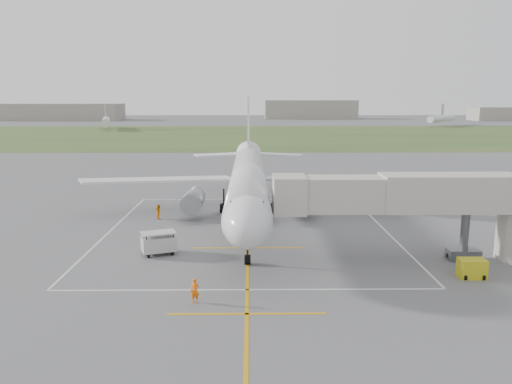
{
  "coord_description": "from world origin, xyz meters",
  "views": [
    {
      "loc": [
        0.23,
        -53.21,
        13.26
      ],
      "look_at": [
        0.81,
        -4.0,
        4.0
      ],
      "focal_mm": 35.0,
      "sensor_mm": 36.0,
      "label": 1
    }
  ],
  "objects_px": {
    "airliner": "(248,180)",
    "ramp_worker_wing": "(159,212)",
    "gpu_unit": "(472,269)",
    "baggage_cart": "(159,243)",
    "jet_bridge": "(439,204)",
    "ramp_worker_nose": "(195,291)"
  },
  "relations": [
    {
      "from": "airliner",
      "to": "ramp_worker_wing",
      "type": "bearing_deg",
      "value": 177.37
    },
    {
      "from": "gpu_unit",
      "to": "ramp_worker_wing",
      "type": "distance_m",
      "value": 32.85
    },
    {
      "from": "airliner",
      "to": "baggage_cart",
      "type": "bearing_deg",
      "value": -121.37
    },
    {
      "from": "jet_bridge",
      "to": "baggage_cart",
      "type": "height_order",
      "value": "jet_bridge"
    },
    {
      "from": "airliner",
      "to": "ramp_worker_wing",
      "type": "distance_m",
      "value": 10.6
    },
    {
      "from": "airliner",
      "to": "ramp_worker_wing",
      "type": "relative_size",
      "value": 28.55
    },
    {
      "from": "ramp_worker_nose",
      "to": "ramp_worker_wing",
      "type": "bearing_deg",
      "value": 113.39
    },
    {
      "from": "jet_bridge",
      "to": "gpu_unit",
      "type": "distance_m",
      "value": 5.98
    },
    {
      "from": "jet_bridge",
      "to": "baggage_cart",
      "type": "bearing_deg",
      "value": 175.84
    },
    {
      "from": "ramp_worker_nose",
      "to": "baggage_cart",
      "type": "bearing_deg",
      "value": 119.88
    },
    {
      "from": "gpu_unit",
      "to": "baggage_cart",
      "type": "bearing_deg",
      "value": 167.43
    },
    {
      "from": "jet_bridge",
      "to": "ramp_worker_nose",
      "type": "distance_m",
      "value": 21.39
    },
    {
      "from": "baggage_cart",
      "to": "ramp_worker_wing",
      "type": "distance_m",
      "value": 13.21
    },
    {
      "from": "jet_bridge",
      "to": "ramp_worker_nose",
      "type": "xyz_separation_m",
      "value": [
        -19.14,
        -8.7,
        -3.91
      ]
    },
    {
      "from": "jet_bridge",
      "to": "gpu_unit",
      "type": "bearing_deg",
      "value": -75.35
    },
    {
      "from": "gpu_unit",
      "to": "ramp_worker_nose",
      "type": "bearing_deg",
      "value": -166.54
    },
    {
      "from": "baggage_cart",
      "to": "ramp_worker_wing",
      "type": "height_order",
      "value": "baggage_cart"
    },
    {
      "from": "jet_bridge",
      "to": "baggage_cart",
      "type": "distance_m",
      "value": 23.73
    },
    {
      "from": "airliner",
      "to": "gpu_unit",
      "type": "bearing_deg",
      "value": -47.73
    },
    {
      "from": "airliner",
      "to": "baggage_cart",
      "type": "height_order",
      "value": "airliner"
    },
    {
      "from": "baggage_cart",
      "to": "ramp_worker_nose",
      "type": "relative_size",
      "value": 1.97
    },
    {
      "from": "jet_bridge",
      "to": "ramp_worker_nose",
      "type": "height_order",
      "value": "jet_bridge"
    }
  ]
}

